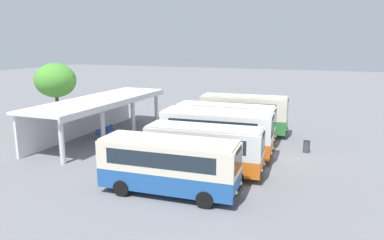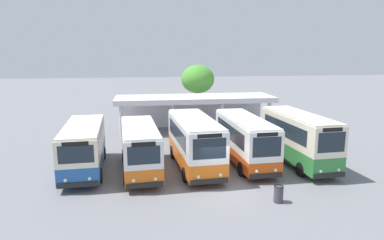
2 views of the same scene
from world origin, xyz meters
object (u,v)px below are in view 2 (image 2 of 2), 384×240
object	(u,v)px
city_bus_fourth_amber	(245,138)
waiting_chair_middle_seat	(200,126)
litter_bin_apron	(279,194)
waiting_chair_end_by_column	(186,126)
city_bus_middle_cream	(194,141)
city_bus_nearest_orange	(84,146)
waiting_chair_fourth_seat	(206,125)
city_bus_second_in_row	(140,147)
city_bus_fifth_blue	(298,137)
waiting_chair_second_from_end	(193,126)

from	to	relation	value
city_bus_fourth_amber	waiting_chair_middle_seat	size ratio (longest dim) A/B	9.37
waiting_chair_middle_seat	litter_bin_apron	xyz separation A→B (m)	(1.21, -16.73, -0.07)
waiting_chair_end_by_column	city_bus_middle_cream	bearing A→B (deg)	-94.69
city_bus_nearest_orange	waiting_chair_end_by_column	world-z (taller)	city_bus_nearest_orange
waiting_chair_fourth_seat	litter_bin_apron	world-z (taller)	litter_bin_apron
city_bus_second_in_row	city_bus_fourth_amber	bearing A→B (deg)	5.71
city_bus_middle_cream	waiting_chair_middle_seat	distance (m)	11.06
city_bus_second_in_row	litter_bin_apron	distance (m)	9.11
city_bus_fifth_blue	waiting_chair_second_from_end	size ratio (longest dim) A/B	9.05
city_bus_second_in_row	city_bus_fifth_blue	xyz separation A→B (m)	(10.73, 0.04, 0.23)
city_bus_fourth_amber	waiting_chair_second_from_end	xyz separation A→B (m)	(-2.02, 10.28, -1.27)
city_bus_middle_cream	waiting_chair_second_from_end	xyz separation A→B (m)	(1.56, 10.69, -1.34)
city_bus_fifth_blue	waiting_chair_second_from_end	world-z (taller)	city_bus_fifth_blue
city_bus_nearest_orange	city_bus_fourth_amber	xyz separation A→B (m)	(10.73, -0.00, 0.08)
city_bus_fifth_blue	litter_bin_apron	distance (m)	6.97
waiting_chair_second_from_end	city_bus_fifth_blue	bearing A→B (deg)	-62.96
city_bus_fifth_blue	waiting_chair_fourth_seat	bearing A→B (deg)	111.02
city_bus_nearest_orange	litter_bin_apron	size ratio (longest dim) A/B	8.56
city_bus_middle_cream	waiting_chair_fourth_seat	bearing A→B (deg)	74.91
city_bus_second_in_row	litter_bin_apron	xyz separation A→B (m)	(7.02, -5.67, -1.24)
waiting_chair_fourth_seat	city_bus_second_in_row	bearing A→B (deg)	-120.32
city_bus_second_in_row	waiting_chair_fourth_seat	bearing A→B (deg)	59.68
city_bus_nearest_orange	city_bus_fourth_amber	world-z (taller)	city_bus_fourth_amber
city_bus_fourth_amber	waiting_chair_fourth_seat	bearing A→B (deg)	93.68
waiting_chair_fourth_seat	city_bus_fifth_blue	bearing A→B (deg)	-68.98
city_bus_fifth_blue	waiting_chair_fourth_seat	xyz separation A→B (m)	(-4.24, 11.04, -1.40)
waiting_chair_middle_seat	litter_bin_apron	distance (m)	16.77
city_bus_second_in_row	waiting_chair_end_by_column	world-z (taller)	city_bus_second_in_row
city_bus_nearest_orange	waiting_chair_fourth_seat	xyz separation A→B (m)	(10.06, 10.37, -1.18)
city_bus_nearest_orange	city_bus_middle_cream	bearing A→B (deg)	-3.31
waiting_chair_middle_seat	city_bus_fourth_amber	bearing A→B (deg)	-82.60
city_bus_second_in_row	waiting_chair_middle_seat	bearing A→B (deg)	62.28
city_bus_fourth_amber	city_bus_fifth_blue	size ratio (longest dim) A/B	1.04
city_bus_middle_cream	city_bus_fourth_amber	xyz separation A→B (m)	(3.58, 0.41, -0.07)
waiting_chair_middle_seat	waiting_chair_fourth_seat	xyz separation A→B (m)	(0.67, 0.03, 0.00)
city_bus_second_in_row	litter_bin_apron	size ratio (longest dim) A/B	8.28
city_bus_fourth_amber	waiting_chair_end_by_column	world-z (taller)	city_bus_fourth_amber
city_bus_fourth_amber	waiting_chair_middle_seat	bearing A→B (deg)	97.40
city_bus_middle_cream	waiting_chair_second_from_end	bearing A→B (deg)	81.70
city_bus_fifth_blue	waiting_chair_middle_seat	size ratio (longest dim) A/B	9.05
waiting_chair_end_by_column	waiting_chair_middle_seat	bearing A→B (deg)	-1.42
city_bus_middle_cream	city_bus_second_in_row	bearing A→B (deg)	-175.14
city_bus_fourth_amber	litter_bin_apron	bearing A→B (deg)	-91.20
city_bus_second_in_row	waiting_chair_fourth_seat	distance (m)	12.90
city_bus_fourth_amber	waiting_chair_fourth_seat	xyz separation A→B (m)	(-0.67, 10.37, -1.27)
waiting_chair_end_by_column	waiting_chair_fourth_seat	world-z (taller)	same
city_bus_middle_cream	waiting_chair_end_by_column	world-z (taller)	city_bus_middle_cream
litter_bin_apron	waiting_chair_middle_seat	bearing A→B (deg)	94.13
city_bus_second_in_row	waiting_chair_fourth_seat	size ratio (longest dim) A/B	8.66
city_bus_nearest_orange	litter_bin_apron	bearing A→B (deg)	-31.11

